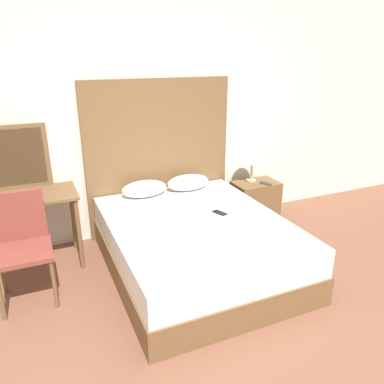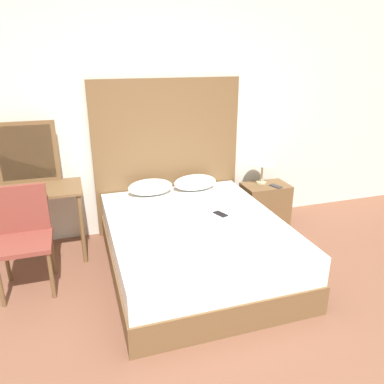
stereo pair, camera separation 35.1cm
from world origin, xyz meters
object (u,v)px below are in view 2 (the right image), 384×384
object	(u,v)px
bed	(195,245)
phone_on_bed	(220,214)
phone_on_nightstand	(276,186)
nightstand	(265,204)
chair	(24,232)
vanity_desk	(31,202)
table_lamp	(263,159)

from	to	relation	value
bed	phone_on_bed	world-z (taller)	phone_on_bed
phone_on_nightstand	bed	bearing A→B (deg)	-152.21
nightstand	chair	distance (m)	2.72
phone_on_bed	vanity_desk	world-z (taller)	vanity_desk
phone_on_bed	nightstand	xyz separation A→B (m)	(0.86, 0.68, -0.27)
phone_on_bed	table_lamp	size ratio (longest dim) A/B	0.43
table_lamp	phone_on_nightstand	distance (m)	0.36
phone_on_bed	vanity_desk	xyz separation A→B (m)	(-1.75, 0.63, 0.10)
bed	vanity_desk	size ratio (longest dim) A/B	2.02
bed	nightstand	distance (m)	1.36
chair	phone_on_bed	bearing A→B (deg)	-5.20
nightstand	vanity_desk	bearing A→B (deg)	-178.87
phone_on_bed	chair	xyz separation A→B (m)	(-1.79, 0.16, 0.00)
phone_on_bed	table_lamp	xyz separation A→B (m)	(0.83, 0.75, 0.28)
table_lamp	chair	world-z (taller)	chair
phone_on_bed	nightstand	distance (m)	1.13
nightstand	table_lamp	size ratio (longest dim) A/B	1.44
bed	table_lamp	world-z (taller)	table_lamp
phone_on_nightstand	chair	distance (m)	2.76
phone_on_bed	vanity_desk	distance (m)	1.86
chair	phone_on_nightstand	bearing A→B (deg)	8.83
bed	chair	bearing A→B (deg)	171.82
phone_on_bed	bed	bearing A→B (deg)	-168.90
vanity_desk	chair	size ratio (longest dim) A/B	1.06
phone_on_bed	table_lamp	bearing A→B (deg)	41.95
table_lamp	nightstand	bearing A→B (deg)	-66.97
table_lamp	phone_on_nightstand	xyz separation A→B (m)	(0.11, -0.16, -0.30)
nightstand	table_lamp	xyz separation A→B (m)	(-0.03, 0.07, 0.56)
bed	nightstand	size ratio (longest dim) A/B	3.61
bed	nightstand	xyz separation A→B (m)	(1.14, 0.73, -0.00)
phone_on_bed	vanity_desk	bearing A→B (deg)	160.32
table_lamp	vanity_desk	xyz separation A→B (m)	(-2.58, -0.12, -0.18)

